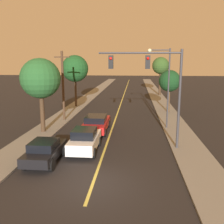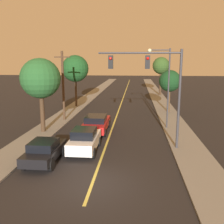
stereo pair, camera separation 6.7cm
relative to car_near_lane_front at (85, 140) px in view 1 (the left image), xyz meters
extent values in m
plane|color=black|center=(1.32, -4.61, -0.84)|extent=(200.00, 200.00, 0.00)
cube|color=black|center=(1.32, 31.39, -0.83)|extent=(9.42, 80.00, 0.01)
cube|color=#D1C14C|center=(1.32, 31.39, -0.83)|extent=(0.16, 76.00, 0.00)
cube|color=gray|center=(-4.64, 31.39, -0.78)|extent=(2.50, 80.00, 0.12)
cube|color=gray|center=(7.28, 31.39, -0.78)|extent=(2.50, 80.00, 0.12)
cube|color=white|center=(0.00, 0.04, -0.12)|extent=(1.72, 3.95, 0.73)
cube|color=black|center=(0.00, -0.12, 0.53)|extent=(1.51, 1.78, 0.57)
cylinder|color=black|center=(-0.81, 1.26, -0.49)|extent=(0.22, 0.70, 0.70)
cylinder|color=black|center=(0.81, 1.26, -0.49)|extent=(0.22, 0.70, 0.70)
cylinder|color=black|center=(-0.81, -1.19, -0.49)|extent=(0.22, 0.70, 0.70)
cylinder|color=black|center=(0.81, -1.19, -0.49)|extent=(0.22, 0.70, 0.70)
cube|color=red|center=(0.00, 5.15, -0.19)|extent=(1.97, 4.84, 0.62)
cube|color=black|center=(0.00, 4.95, 0.38)|extent=(1.74, 2.18, 0.50)
cylinder|color=black|center=(-0.94, 6.65, -0.50)|extent=(0.22, 0.68, 0.68)
cylinder|color=black|center=(0.94, 6.65, -0.50)|extent=(0.22, 0.68, 0.68)
cylinder|color=black|center=(-0.94, 3.65, -0.50)|extent=(0.22, 0.68, 0.68)
cylinder|color=black|center=(0.94, 3.65, -0.50)|extent=(0.22, 0.68, 0.68)
cube|color=black|center=(-2.07, -2.05, -0.19)|extent=(1.70, 3.91, 0.57)
cube|color=black|center=(-2.07, -2.21, 0.34)|extent=(1.50, 1.76, 0.49)
cylinder|color=black|center=(-2.88, -0.84, -0.47)|extent=(0.22, 0.73, 0.73)
cylinder|color=black|center=(-1.26, -0.84, -0.47)|extent=(0.22, 0.73, 0.73)
cylinder|color=black|center=(-2.88, -3.26, -0.47)|extent=(0.22, 0.73, 0.73)
cylinder|color=black|center=(-1.26, -3.26, -0.47)|extent=(0.22, 0.73, 0.73)
cylinder|color=#333338|center=(6.43, 1.12, 2.70)|extent=(0.18, 0.18, 6.84)
cylinder|color=#333338|center=(3.65, 1.12, 5.87)|extent=(5.56, 0.12, 0.12)
cube|color=black|center=(4.21, 1.12, 5.26)|extent=(0.32, 0.28, 0.90)
sphere|color=red|center=(4.21, 0.94, 5.51)|extent=(0.20, 0.20, 0.20)
cube|color=black|center=(1.70, 1.12, 5.26)|extent=(0.32, 0.28, 0.90)
sphere|color=red|center=(1.70, 0.94, 5.51)|extent=(0.20, 0.20, 0.20)
cylinder|color=#333338|center=(6.38, 6.64, 2.86)|extent=(0.14, 0.14, 7.16)
cylinder|color=#333338|center=(5.49, 6.64, 6.29)|extent=(1.78, 0.09, 0.09)
sphere|color=beige|center=(4.60, 6.64, 6.24)|extent=(0.36, 0.36, 0.36)
cylinder|color=#422D1E|center=(-3.99, 8.84, 2.81)|extent=(0.24, 0.24, 7.06)
cube|color=#422D1E|center=(-3.99, 8.84, 5.74)|extent=(1.60, 0.12, 0.12)
cylinder|color=#3D2B1C|center=(-4.57, 4.28, 1.01)|extent=(0.38, 0.38, 3.45)
sphere|color=#235628|center=(-4.57, 4.28, 3.91)|extent=(3.38, 3.38, 3.38)
cylinder|color=#3D2B1C|center=(-4.65, 16.94, 1.21)|extent=(0.28, 0.28, 3.85)
sphere|color=#19471E|center=(-4.65, 16.94, 4.37)|extent=(3.54, 3.54, 3.54)
cylinder|color=#4C3823|center=(7.44, 13.88, 0.72)|extent=(0.25, 0.25, 2.88)
sphere|color=#143819|center=(7.44, 13.88, 3.06)|extent=(2.55, 2.55, 2.55)
cylinder|color=#3D2B1C|center=(7.87, 29.66, 1.40)|extent=(0.43, 0.43, 4.24)
sphere|color=#2D4C1E|center=(7.87, 29.66, 4.57)|extent=(3.01, 3.01, 3.01)
camera|label=1|loc=(3.38, -16.18, 5.31)|focal=40.00mm
camera|label=2|loc=(3.45, -16.17, 5.31)|focal=40.00mm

